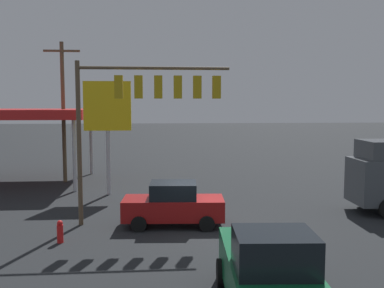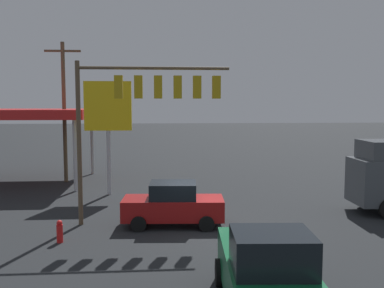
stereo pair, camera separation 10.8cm
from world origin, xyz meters
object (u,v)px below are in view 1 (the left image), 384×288
Objects in this scene: sedan_far at (173,204)px; price_sign at (107,111)px; utility_pole at (63,109)px; pickup_parked at (268,274)px; traffic_signal_assembly at (146,99)px; fire_hydrant at (60,232)px.

price_sign is at bearing -58.70° from sedan_far.
price_sign is 8.65m from sedan_far.
price_sign is (-3.45, 4.34, -0.11)m from utility_pole.
utility_pole is at bearing -151.36° from pickup_parked.
traffic_signal_assembly is 0.76× the size of utility_pole.
price_sign is 1.48× the size of sedan_far.
utility_pole reaches higher than pickup_parked.
sedan_far is 4.91m from fire_hydrant.
utility_pole is at bearing -51.51° from price_sign.
utility_pole is 1.42× the size of price_sign.
traffic_signal_assembly is at bearing 110.68° from price_sign.
traffic_signal_assembly is 10.36m from pickup_parked.
price_sign is at bearing -95.72° from fire_hydrant.
traffic_signal_assembly is 6.58m from fire_hydrant.
traffic_signal_assembly is at bearing -18.34° from sedan_far.
traffic_signal_assembly is 8.19× the size of fire_hydrant.
pickup_parked is (-5.63, 15.10, -3.81)m from price_sign.
price_sign is at bearing -155.95° from pickup_parked.
sedan_far is 0.85× the size of pickup_parked.
sedan_far reaches higher than fire_hydrant.
utility_pole is 5.55m from price_sign.
price_sign is (2.39, -6.33, -0.66)m from traffic_signal_assembly.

